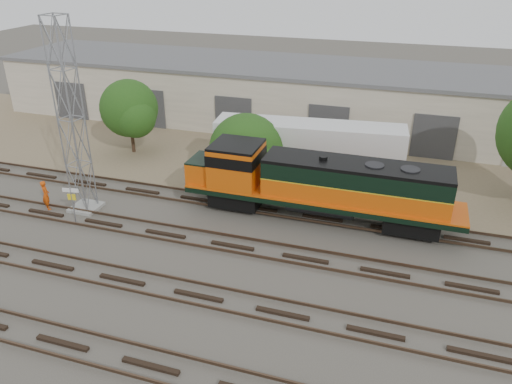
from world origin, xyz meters
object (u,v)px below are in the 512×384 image
(signal_tower, at_px, (72,123))
(worker, at_px, (46,195))
(locomotive, at_px, (317,184))
(semi_trailer, at_px, (313,144))

(signal_tower, xyz_separation_m, worker, (-2.22, -0.72, -4.59))
(locomotive, height_order, semi_trailer, locomotive)
(locomotive, bearing_deg, worker, -166.23)
(locomotive, height_order, signal_tower, signal_tower)
(worker, bearing_deg, semi_trailer, -109.65)
(worker, bearing_deg, locomotive, -129.54)
(locomotive, bearing_deg, signal_tower, -166.91)
(signal_tower, xyz_separation_m, semi_trailer, (12.20, 8.88, -3.06))
(locomotive, distance_m, signal_tower, 14.39)
(locomotive, distance_m, semi_trailer, 5.90)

